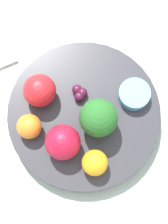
# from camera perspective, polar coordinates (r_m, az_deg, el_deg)

# --- Properties ---
(ground_plane) EXTENTS (6.00, 6.00, 0.00)m
(ground_plane) POSITION_cam_1_polar(r_m,az_deg,el_deg) (0.65, 0.00, -1.17)
(ground_plane) COLOR gray
(table_surface) EXTENTS (1.20, 1.20, 0.02)m
(table_surface) POSITION_cam_1_polar(r_m,az_deg,el_deg) (0.64, 0.00, -0.97)
(table_surface) COLOR #B2C6B2
(table_surface) RESTS_ON ground_plane
(bowl) EXTENTS (0.25, 0.25, 0.03)m
(bowl) POSITION_cam_1_polar(r_m,az_deg,el_deg) (0.62, 0.00, -0.51)
(bowl) COLOR #2D2D33
(bowl) RESTS_ON table_surface
(broccoli) EXTENTS (0.06, 0.06, 0.07)m
(broccoli) POSITION_cam_1_polar(r_m,az_deg,el_deg) (0.57, 2.22, -0.93)
(broccoli) COLOR #99C17A
(broccoli) RESTS_ON bowl
(apple_red) EXTENTS (0.06, 0.06, 0.06)m
(apple_red) POSITION_cam_1_polar(r_m,az_deg,el_deg) (0.57, -3.26, -4.64)
(apple_red) COLOR #B7142D
(apple_red) RESTS_ON bowl
(apple_green) EXTENTS (0.05, 0.05, 0.05)m
(apple_green) POSITION_cam_1_polar(r_m,az_deg,el_deg) (0.59, -6.79, 3.26)
(apple_green) COLOR red
(apple_green) RESTS_ON bowl
(orange_front) EXTENTS (0.04, 0.04, 0.04)m
(orange_front) POSITION_cam_1_polar(r_m,az_deg,el_deg) (0.59, -8.45, -1.87)
(orange_front) COLOR orange
(orange_front) RESTS_ON bowl
(orange_back) EXTENTS (0.04, 0.04, 0.04)m
(orange_back) POSITION_cam_1_polar(r_m,az_deg,el_deg) (0.57, 1.66, -7.75)
(orange_back) COLOR orange
(orange_back) RESTS_ON bowl
(grape_cluster) EXTENTS (0.03, 0.03, 0.02)m
(grape_cluster) POSITION_cam_1_polar(r_m,az_deg,el_deg) (0.61, -0.97, 2.83)
(grape_cluster) COLOR #47142D
(grape_cluster) RESTS_ON bowl
(small_cup) EXTENTS (0.05, 0.05, 0.02)m
(small_cup) POSITION_cam_1_polar(r_m,az_deg,el_deg) (0.61, 7.66, 2.69)
(small_cup) COLOR #66B2DB
(small_cup) RESTS_ON bowl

